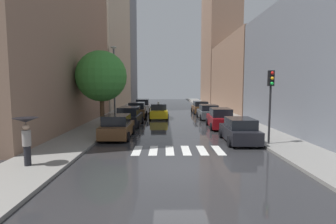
{
  "coord_description": "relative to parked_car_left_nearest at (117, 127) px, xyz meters",
  "views": [
    {
      "loc": [
        -0.72,
        -11.12,
        3.56
      ],
      "look_at": [
        -0.38,
        16.36,
        0.83
      ],
      "focal_mm": 28.19,
      "sensor_mm": 36.0,
      "label": 1
    }
  ],
  "objects": [
    {
      "name": "parked_car_left_fourth",
      "position": [
        0.26,
        17.82,
        0.08
      ],
      "size": [
        2.19,
        4.81,
        1.78
      ],
      "rotation": [
        0.0,
        0.0,
        1.6
      ],
      "color": "silver",
      "rests_on": "ground"
    },
    {
      "name": "parked_car_left_third",
      "position": [
        0.15,
        11.49,
        0.06
      ],
      "size": [
        2.18,
        4.11,
        1.74
      ],
      "rotation": [
        0.0,
        0.0,
        1.59
      ],
      "color": "brown",
      "rests_on": "ground"
    },
    {
      "name": "building_left_far",
      "position": [
        -7.01,
        45.89,
        12.24
      ],
      "size": [
        6.0,
        13.22,
        25.98
      ],
      "primitive_type": "cube",
      "color": "slate",
      "rests_on": "ground"
    },
    {
      "name": "building_left_mid",
      "position": [
        -7.01,
        28.12,
        11.24
      ],
      "size": [
        6.0,
        21.58,
        23.98
      ],
      "primitive_type": "cube",
      "color": "#B2A38C",
      "rests_on": "ground"
    },
    {
      "name": "building_right_far",
      "position": [
        14.99,
        39.31,
        11.48
      ],
      "size": [
        6.0,
        13.99,
        24.47
      ],
      "primitive_type": "cube",
      "color": "#8C6B56",
      "rests_on": "ground"
    },
    {
      "name": "sidewalk_left",
      "position": [
        -2.51,
        17.18,
        -0.67
      ],
      "size": [
        3.0,
        72.0,
        0.15
      ],
      "primitive_type": "cube",
      "color": "gray",
      "rests_on": "ground"
    },
    {
      "name": "parked_car_right_second",
      "position": [
        7.96,
        4.13,
        0.04
      ],
      "size": [
        2.15,
        4.47,
        1.69
      ],
      "rotation": [
        0.0,
        0.0,
        1.53
      ],
      "color": "maroon",
      "rests_on": "ground"
    },
    {
      "name": "pedestrian_foreground",
      "position": [
        -2.63,
        -6.81,
        0.91
      ],
      "size": [
        1.02,
        1.02,
        2.07
      ],
      "rotation": [
        0.0,
        0.0,
        0.1
      ],
      "color": "black",
      "rests_on": "sidewalk_left"
    },
    {
      "name": "building_right_near",
      "position": [
        14.99,
        1.24,
        4.3
      ],
      "size": [
        6.0,
        19.86,
        10.09
      ],
      "primitive_type": "cube",
      "color": "slate",
      "rests_on": "ground"
    },
    {
      "name": "building_right_mid",
      "position": [
        14.99,
        21.57,
        4.42
      ],
      "size": [
        6.0,
        20.1,
        10.34
      ],
      "primitive_type": "cube",
      "color": "#8C6B56",
      "rests_on": "ground"
    },
    {
      "name": "parked_car_left_nearest",
      "position": [
        0.0,
        0.0,
        0.0
      ],
      "size": [
        2.08,
        4.19,
        1.6
      ],
      "rotation": [
        0.0,
        0.0,
        1.56
      ],
      "color": "brown",
      "rests_on": "ground"
    },
    {
      "name": "crosswalk_stripes",
      "position": [
        3.99,
        -3.65,
        -0.74
      ],
      "size": [
        4.95,
        2.2,
        0.01
      ],
      "color": "silver",
      "rests_on": "ground"
    },
    {
      "name": "sidewalk_right",
      "position": [
        10.49,
        17.18,
        -0.67
      ],
      "size": [
        3.0,
        72.0,
        0.15
      ],
      "primitive_type": "cube",
      "color": "gray",
      "rests_on": "ground"
    },
    {
      "name": "parked_car_right_nearest",
      "position": [
        7.99,
        -1.58,
        -0.02
      ],
      "size": [
        2.07,
        4.13,
        1.56
      ],
      "rotation": [
        0.0,
        0.0,
        1.55
      ],
      "color": "black",
      "rests_on": "ground"
    },
    {
      "name": "parked_car_right_fourth",
      "position": [
        7.89,
        16.13,
        -0.0
      ],
      "size": [
        2.13,
        4.18,
        1.59
      ],
      "rotation": [
        0.0,
        0.0,
        1.58
      ],
      "color": "brown",
      "rests_on": "ground"
    },
    {
      "name": "taxi_midroad",
      "position": [
        2.57,
        11.0,
        0.01
      ],
      "size": [
        2.21,
        4.5,
        1.81
      ],
      "rotation": [
        0.0,
        0.0,
        1.61
      ],
      "color": "yellow",
      "rests_on": "ground"
    },
    {
      "name": "street_tree_left",
      "position": [
        -1.94,
        3.96,
        3.59
      ],
      "size": [
        4.17,
        4.17,
        6.29
      ],
      "color": "#513823",
      "rests_on": "sidewalk_left"
    },
    {
      "name": "parked_car_left_second",
      "position": [
        0.12,
        5.46,
        0.05
      ],
      "size": [
        2.24,
        4.73,
        1.71
      ],
      "rotation": [
        0.0,
        0.0,
        1.54
      ],
      "color": "black",
      "rests_on": "ground"
    },
    {
      "name": "parked_car_right_third",
      "position": [
        7.97,
        10.31,
        -0.02
      ],
      "size": [
        2.19,
        4.17,
        1.55
      ],
      "rotation": [
        0.0,
        0.0,
        1.58
      ],
      "color": "#474C51",
      "rests_on": "ground"
    },
    {
      "name": "building_left_near",
      "position": [
        -7.01,
        5.41,
        6.66
      ],
      "size": [
        6.0,
        21.67,
        14.82
      ],
      "primitive_type": "cube",
      "color": "#8C6B56",
      "rests_on": "ground"
    },
    {
      "name": "ground_plane",
      "position": [
        3.99,
        17.18,
        -0.77
      ],
      "size": [
        28.0,
        72.0,
        0.04
      ],
      "primitive_type": "cube",
      "color": "#2A2A2D"
    },
    {
      "name": "traffic_light_right_corner",
      "position": [
        9.44,
        -2.64,
        2.54
      ],
      "size": [
        0.3,
        0.42,
        4.3
      ],
      "color": "black",
      "rests_on": "sidewalk_right"
    },
    {
      "name": "lamp_post_left",
      "position": [
        -1.56,
        7.46,
        3.51
      ],
      "size": [
        0.6,
        0.28,
        7.15
      ],
      "color": "#595B60",
      "rests_on": "sidewalk_left"
    }
  ]
}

